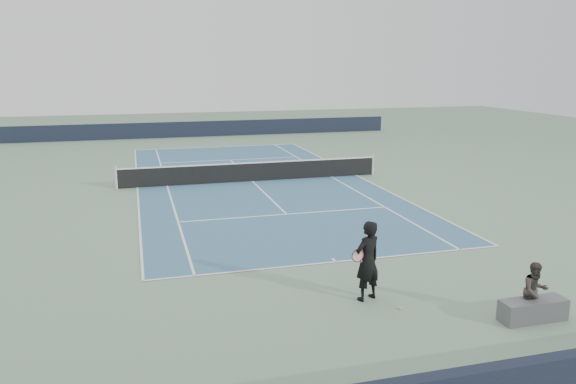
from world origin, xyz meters
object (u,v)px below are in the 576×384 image
object	(u,v)px
tennis_net	(252,171)
spectator_bench	(534,300)
tennis_ball	(400,308)
tennis_player	(367,261)

from	to	relation	value
tennis_net	spectator_bench	size ratio (longest dim) A/B	8.20
tennis_ball	spectator_bench	size ratio (longest dim) A/B	0.04
tennis_net	spectator_bench	distance (m)	16.91
spectator_bench	tennis_ball	bearing A→B (deg)	153.36
tennis_net	tennis_player	bearing A→B (deg)	-90.73
tennis_ball	tennis_net	bearing A→B (deg)	91.30
spectator_bench	tennis_net	bearing A→B (deg)	100.18
tennis_player	tennis_ball	world-z (taller)	tennis_player
tennis_player	tennis_ball	xyz separation A→B (m)	(0.53, -0.75, -0.97)
tennis_ball	spectator_bench	distance (m)	2.99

